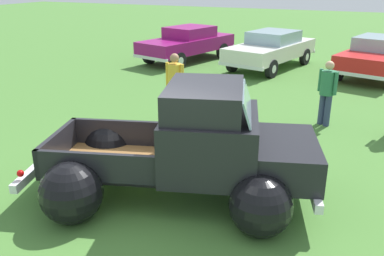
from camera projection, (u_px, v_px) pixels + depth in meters
ground_plane at (172, 194)px, 6.99m from camera, size 80.00×80.00×0.00m
vintage_pickup_truck at (194, 154)px, 6.68m from camera, size 4.98×3.73×1.96m
show_car_0 at (188, 42)px, 17.49m from camera, size 2.96×4.87×1.43m
show_car_1 at (271, 48)px, 16.12m from camera, size 2.85×4.86×1.43m
show_car_2 at (378, 56)px, 14.67m from camera, size 2.90×4.53×1.43m
spectator_1 at (175, 83)px, 10.22m from camera, size 0.54×0.39×1.70m
spectator_2 at (327, 89)px, 9.89m from camera, size 0.50×0.47×1.59m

